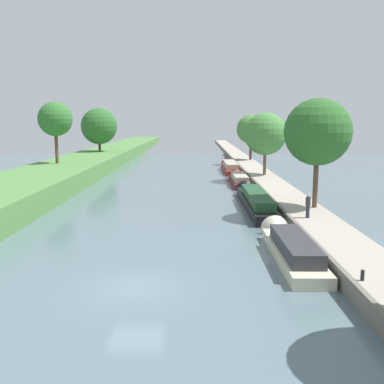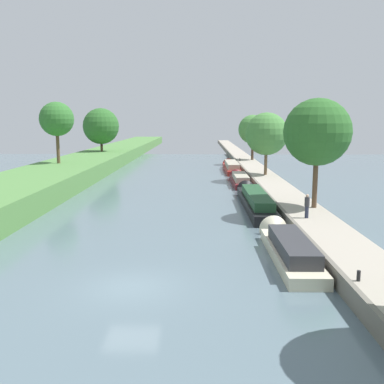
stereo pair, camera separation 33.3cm
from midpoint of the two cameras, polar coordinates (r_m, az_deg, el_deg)
name	(u,v)px [view 2 (the right image)]	position (r m, az deg, el deg)	size (l,w,h in m)	color
ground_plane	(131,288)	(20.78, -7.33, -12.08)	(160.00, 160.00, 0.00)	slate
right_towpath	(377,280)	(21.98, 23.03, -10.34)	(3.22, 260.00, 0.88)	#A89E8E
stone_quay	(338,279)	(21.39, 18.65, -10.55)	(0.25, 260.00, 0.93)	#6B665B
narrowboat_cream	(288,247)	(25.57, 12.57, -6.87)	(1.97, 10.27, 1.98)	beige
narrowboat_black	(255,200)	(39.19, 8.31, -1.02)	(1.94, 15.36, 2.02)	black
narrowboat_maroon	(239,179)	(53.32, 6.30, 1.61)	(1.85, 10.43, 1.86)	maroon
narrowboat_red	(231,167)	(67.03, 5.19, 3.24)	(1.99, 13.75, 2.06)	maroon
tree_rightbank_midnear	(317,132)	(34.86, 16.06, 7.38)	(5.07, 5.07, 8.29)	brown
tree_rightbank_midfar	(266,134)	(55.07, 9.72, 7.36)	(5.17, 5.17, 7.58)	brown
tree_rightbank_far	(253,129)	(75.90, 7.94, 7.97)	(4.86, 4.86, 7.55)	#4C3828
tree_leftbank_downstream	(57,119)	(59.26, -16.84, 8.94)	(4.32, 4.32, 7.77)	brown
tree_leftbank_upstream	(101,126)	(80.40, -11.50, 8.28)	(6.29, 6.29, 7.57)	#4C3828
person_walking	(307,205)	(31.41, 14.85, -1.68)	(0.34, 0.34, 1.66)	#282D42
mooring_bollard_near	(359,276)	(20.14, 21.06, -10.01)	(0.16, 0.16, 0.45)	black
mooring_bollard_far	(240,160)	(73.41, 6.31, 4.14)	(0.16, 0.16, 0.45)	black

